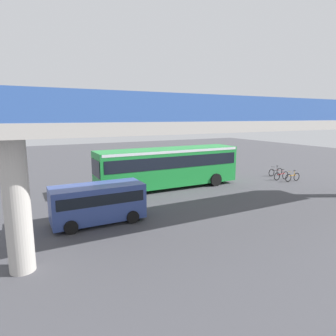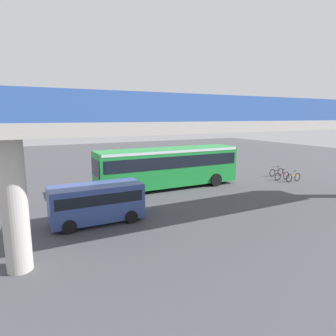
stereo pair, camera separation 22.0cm
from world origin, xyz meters
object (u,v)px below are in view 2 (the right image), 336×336
object	(u,v)px
bicycle_red	(282,176)
traffic_sign	(152,158)
bicycle_black	(276,172)
parked_van	(97,201)
bicycle_orange	(293,177)
city_bus	(169,164)

from	to	relation	value
bicycle_red	traffic_sign	world-z (taller)	traffic_sign
bicycle_black	traffic_sign	size ratio (longest dim) A/B	0.63
parked_van	bicycle_orange	world-z (taller)	parked_van
bicycle_red	bicycle_black	bearing A→B (deg)	-121.95
bicycle_orange	traffic_sign	bearing A→B (deg)	-34.27
bicycle_red	parked_van	bearing A→B (deg)	9.71
city_bus	bicycle_orange	size ratio (longest dim) A/B	6.52
bicycle_orange	bicycle_red	size ratio (longest dim) A/B	1.00
bicycle_orange	bicycle_black	size ratio (longest dim) A/B	1.00
city_bus	traffic_sign	bearing A→B (deg)	-94.49
bicycle_red	traffic_sign	size ratio (longest dim) A/B	0.63
bicycle_red	traffic_sign	xyz separation A→B (m)	(10.02, -6.14, 1.52)
parked_van	traffic_sign	bearing A→B (deg)	-128.50
parked_van	bicycle_red	distance (m)	17.52
parked_van	bicycle_red	bearing A→B (deg)	-170.29
bicycle_red	traffic_sign	bearing A→B (deg)	-31.48
bicycle_orange	parked_van	bearing A→B (deg)	6.57
city_bus	parked_van	xyz separation A→B (m)	(6.92, 5.06, -0.70)
parked_van	traffic_sign	distance (m)	11.64
bicycle_red	bicycle_black	world-z (taller)	same
city_bus	bicycle_orange	bearing A→B (deg)	164.13
bicycle_orange	bicycle_black	bearing A→B (deg)	-103.68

